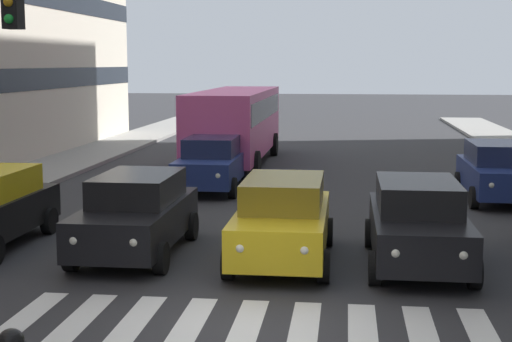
% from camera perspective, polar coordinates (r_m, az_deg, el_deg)
% --- Properties ---
extents(ground_plane, '(180.00, 180.00, 0.00)m').
position_cam_1_polar(ground_plane, '(11.84, -0.80, -11.92)').
color(ground_plane, '#2D2D30').
extents(crosswalk_markings, '(7.65, 2.80, 0.01)m').
position_cam_1_polar(crosswalk_markings, '(11.84, -0.80, -11.91)').
color(crosswalk_markings, silver).
rests_on(crosswalk_markings, ground_plane).
extents(car_1, '(2.02, 4.44, 1.72)m').
position_cam_1_polar(car_1, '(15.51, 12.20, -3.85)').
color(car_1, black).
rests_on(car_1, ground_plane).
extents(car_2, '(2.02, 4.44, 1.72)m').
position_cam_1_polar(car_2, '(15.51, 2.05, -3.67)').
color(car_2, gold).
rests_on(car_2, ground_plane).
extents(car_3, '(2.02, 4.44, 1.72)m').
position_cam_1_polar(car_3, '(16.27, -9.07, -3.20)').
color(car_3, black).
rests_on(car_3, ground_plane).
extents(car_row2_0, '(2.02, 4.44, 1.72)m').
position_cam_1_polar(car_row2_0, '(24.28, -3.36, 0.64)').
color(car_row2_0, navy).
rests_on(car_row2_0, ground_plane).
extents(car_row2_1, '(2.02, 4.44, 1.72)m').
position_cam_1_polar(car_row2_1, '(23.51, 17.89, 0.01)').
color(car_row2_1, navy).
rests_on(car_row2_1, ground_plane).
extents(bus_behind_traffic, '(2.78, 10.50, 3.00)m').
position_cam_1_polar(bus_behind_traffic, '(30.26, -1.54, 4.00)').
color(bus_behind_traffic, '#DB5193').
rests_on(bus_behind_traffic, ground_plane).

